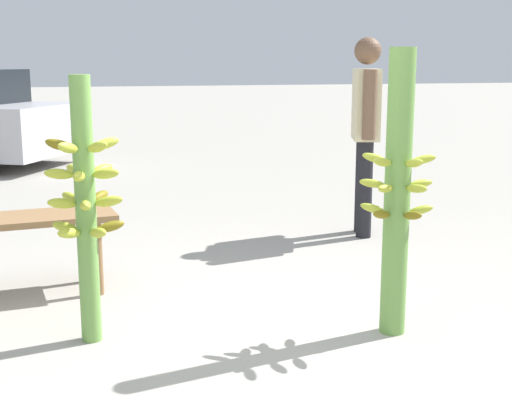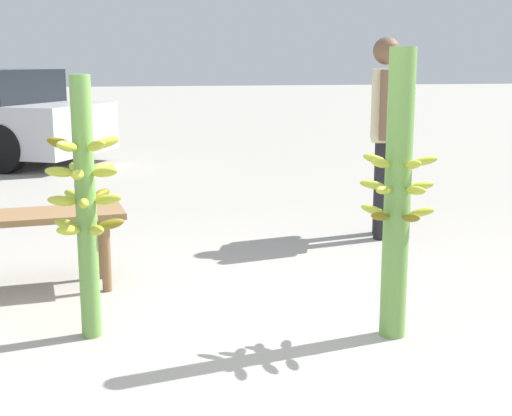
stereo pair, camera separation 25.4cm
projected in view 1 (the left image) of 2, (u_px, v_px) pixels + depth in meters
The scene contains 4 objects.
ground_plane at pixel (259, 360), 3.50m from camera, with size 80.00×80.00×0.00m, color #9E998E.
banana_stalk_left at pixel (86, 204), 3.61m from camera, with size 0.40×0.40×1.38m.
banana_stalk_center at pixel (397, 194), 3.72m from camera, with size 0.40×0.41×1.51m.
vendor_person at pixel (366, 120), 5.87m from camera, with size 0.34×0.66×1.63m.
Camera 1 is at (-0.93, -3.15, 1.44)m, focal length 50.00 mm.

